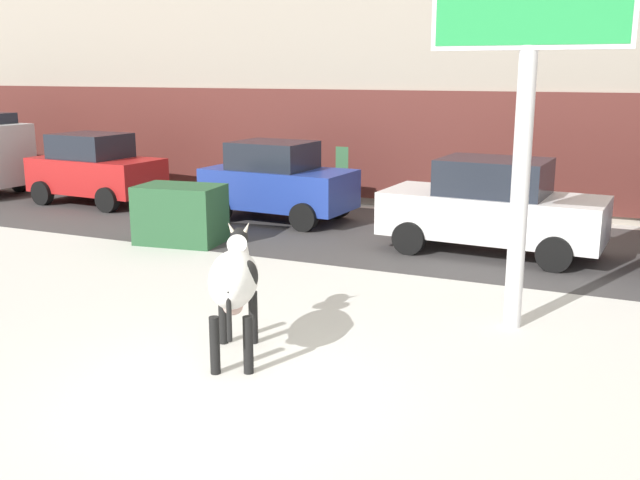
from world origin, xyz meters
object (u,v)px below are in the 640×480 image
object	(u,v)px
car_white_sedan	(492,207)
pedestrian_near_billboard	(343,170)
cow_holstein	(235,279)
billboard	(532,3)
car_blue_hatchback	(277,181)
dumpster	(181,214)
car_red_hatchback	(95,169)

from	to	relation	value
car_white_sedan	pedestrian_near_billboard	world-z (taller)	car_white_sedan
cow_holstein	car_white_sedan	size ratio (longest dim) A/B	0.44
billboard	car_blue_hatchback	size ratio (longest dim) A/B	1.55
car_blue_hatchback	pedestrian_near_billboard	bearing A→B (deg)	78.85
billboard	car_blue_hatchback	world-z (taller)	billboard
cow_holstein	dumpster	size ratio (longest dim) A/B	1.11
cow_holstein	car_white_sedan	distance (m)	6.89
car_red_hatchback	pedestrian_near_billboard	world-z (taller)	car_red_hatchback
cow_holstein	car_white_sedan	xyz separation A→B (m)	(1.79, 6.65, -0.09)
billboard	car_white_sedan	world-z (taller)	billboard
car_red_hatchback	car_white_sedan	distance (m)	10.80
car_white_sedan	dumpster	xyz separation A→B (m)	(-6.00, -1.81, -0.31)
car_blue_hatchback	dumpster	xyz separation A→B (m)	(-0.71, -2.94, -0.33)
cow_holstein	car_white_sedan	bearing A→B (deg)	74.91
dumpster	billboard	bearing A→B (deg)	-18.03
car_blue_hatchback	car_white_sedan	world-z (taller)	car_blue_hatchback
cow_holstein	billboard	bearing A→B (deg)	40.43
pedestrian_near_billboard	car_red_hatchback	bearing A→B (deg)	-154.94
billboard	car_red_hatchback	xyz separation A→B (m)	(-11.89, 5.23, -3.39)
car_red_hatchback	dumpster	size ratio (longest dim) A/B	2.11
car_blue_hatchback	cow_holstein	bearing A→B (deg)	-65.79
billboard	dumpster	world-z (taller)	billboard
billboard	car_white_sedan	bearing A→B (deg)	105.50
pedestrian_near_billboard	dumpster	world-z (taller)	pedestrian_near_billboard
car_blue_hatchback	pedestrian_near_billboard	distance (m)	2.82
car_blue_hatchback	dumpster	distance (m)	3.04
billboard	pedestrian_near_billboard	xyz separation A→B (m)	(-5.89, 8.03, -3.43)
pedestrian_near_billboard	dumpster	bearing A→B (deg)	-102.43
billboard	car_blue_hatchback	xyz separation A→B (m)	(-6.44, 5.27, -3.39)
billboard	car_blue_hatchback	distance (m)	8.98
cow_holstein	car_red_hatchback	xyz separation A→B (m)	(-8.95, 7.73, -0.07)
car_red_hatchback	car_white_sedan	size ratio (longest dim) A/B	0.84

